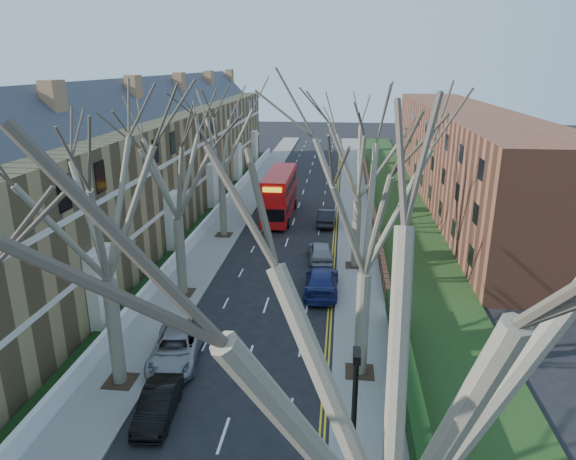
% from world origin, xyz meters
% --- Properties ---
extents(pavement_left, '(3.00, 102.00, 0.12)m').
position_xyz_m(pavement_left, '(-6.00, 39.00, 0.06)').
color(pavement_left, slate).
rests_on(pavement_left, ground).
extents(pavement_right, '(3.00, 102.00, 0.12)m').
position_xyz_m(pavement_right, '(6.00, 39.00, 0.06)').
color(pavement_right, slate).
rests_on(pavement_right, ground).
extents(terrace_left, '(9.70, 78.00, 13.60)m').
position_xyz_m(terrace_left, '(-13.65, 31.00, 5.53)').
color(terrace_left, '#947B4B').
rests_on(terrace_left, ground).
extents(flats_right, '(13.97, 54.00, 10.00)m').
position_xyz_m(flats_right, '(17.46, 43.00, 4.98)').
color(flats_right, brown).
rests_on(flats_right, ground).
extents(wall_hedge_right, '(0.70, 24.00, 1.80)m').
position_xyz_m(wall_hedge_right, '(7.70, 2.00, 1.12)').
color(wall_hedge_right, brown).
rests_on(wall_hedge_right, ground).
extents(front_wall_left, '(0.30, 78.00, 1.00)m').
position_xyz_m(front_wall_left, '(-7.65, 31.00, 0.62)').
color(front_wall_left, white).
rests_on(front_wall_left, ground).
extents(grass_verge_right, '(6.00, 102.00, 0.06)m').
position_xyz_m(grass_verge_right, '(10.50, 39.00, 0.15)').
color(grass_verge_right, '#1A3613').
rests_on(grass_verge_right, ground).
extents(tree_left_mid, '(10.50, 10.50, 14.71)m').
position_xyz_m(tree_left_mid, '(-5.70, 6.00, 9.56)').
color(tree_left_mid, brown).
rests_on(tree_left_mid, ground).
extents(tree_left_far, '(10.15, 10.15, 14.22)m').
position_xyz_m(tree_left_far, '(-5.70, 16.00, 9.24)').
color(tree_left_far, brown).
rests_on(tree_left_far, ground).
extents(tree_left_dist, '(10.50, 10.50, 14.71)m').
position_xyz_m(tree_left_dist, '(-5.70, 28.00, 9.56)').
color(tree_left_dist, brown).
rests_on(tree_left_dist, ground).
extents(tree_right_near, '(10.85, 10.85, 15.20)m').
position_xyz_m(tree_right_near, '(5.70, -6.00, 9.86)').
color(tree_right_near, brown).
rests_on(tree_right_near, ground).
extents(tree_right_mid, '(10.50, 10.50, 14.71)m').
position_xyz_m(tree_right_mid, '(5.70, 8.00, 9.56)').
color(tree_right_mid, brown).
rests_on(tree_right_mid, ground).
extents(tree_right_far, '(10.15, 10.15, 14.22)m').
position_xyz_m(tree_right_far, '(5.70, 22.00, 9.24)').
color(tree_right_far, brown).
rests_on(tree_right_far, ground).
extents(double_decker_bus, '(2.73, 10.56, 4.43)m').
position_xyz_m(double_decker_bus, '(-1.51, 34.42, 2.17)').
color(double_decker_bus, red).
rests_on(double_decker_bus, ground).
extents(car_left_mid, '(1.67, 4.04, 1.30)m').
position_xyz_m(car_left_mid, '(-3.03, 3.84, 0.65)').
color(car_left_mid, black).
rests_on(car_left_mid, ground).
extents(car_left_far, '(2.98, 5.38, 1.42)m').
position_xyz_m(car_left_far, '(-3.66, 8.21, 0.71)').
color(car_left_far, gray).
rests_on(car_left_far, ground).
extents(car_right_near, '(2.26, 5.48, 1.59)m').
position_xyz_m(car_right_near, '(3.39, 17.30, 0.79)').
color(car_right_near, navy).
rests_on(car_right_near, ground).
extents(car_right_mid, '(2.33, 4.70, 1.54)m').
position_xyz_m(car_right_mid, '(3.06, 22.95, 0.77)').
color(car_right_mid, gray).
rests_on(car_right_mid, ground).
extents(car_right_far, '(1.82, 4.66, 1.51)m').
position_xyz_m(car_right_far, '(3.22, 32.36, 0.76)').
color(car_right_far, black).
rests_on(car_right_far, ground).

